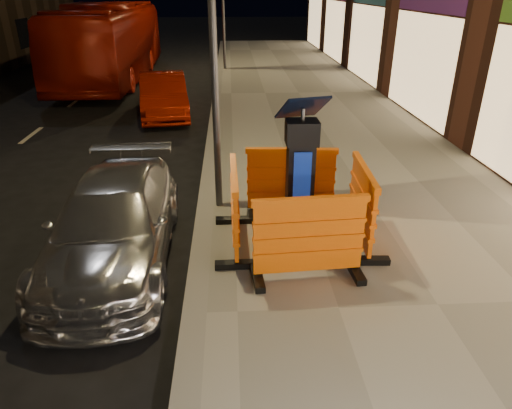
{
  "coord_description": "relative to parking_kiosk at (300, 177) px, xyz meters",
  "views": [
    {
      "loc": [
        0.5,
        -4.41,
        3.71
      ],
      "look_at": [
        0.8,
        1.0,
        1.1
      ],
      "focal_mm": 32.0,
      "sensor_mm": 36.0,
      "label": 1
    }
  ],
  "objects": [
    {
      "name": "ground_plane",
      "position": [
        -1.47,
        -1.63,
        -1.21
      ],
      "size": [
        120.0,
        120.0,
        0.0
      ],
      "primitive_type": "plane",
      "color": "black",
      "rests_on": "ground"
    },
    {
      "name": "sidewalk",
      "position": [
        1.53,
        -1.63,
        -1.14
      ],
      "size": [
        6.0,
        60.0,
        0.15
      ],
      "primitive_type": "cube",
      "color": "gray",
      "rests_on": "ground"
    },
    {
      "name": "kerb",
      "position": [
        -1.47,
        -1.63,
        -1.14
      ],
      "size": [
        0.3,
        60.0,
        0.15
      ],
      "primitive_type": "cube",
      "color": "slate",
      "rests_on": "ground"
    },
    {
      "name": "parking_kiosk",
      "position": [
        0.0,
        0.0,
        0.0
      ],
      "size": [
        0.68,
        0.68,
        2.12
      ],
      "primitive_type": "cube",
      "rotation": [
        0.0,
        0.0,
        -0.02
      ],
      "color": "black",
      "rests_on": "sidewalk"
    },
    {
      "name": "barrier_front",
      "position": [
        0.0,
        -0.95,
        -0.47
      ],
      "size": [
        1.56,
        0.73,
        1.18
      ],
      "primitive_type": "cube",
      "rotation": [
        0.0,
        0.0,
        0.07
      ],
      "color": "#FF6709",
      "rests_on": "sidewalk"
    },
    {
      "name": "barrier_back",
      "position": [
        0.0,
        0.95,
        -0.47
      ],
      "size": [
        1.56,
        0.73,
        1.18
      ],
      "primitive_type": "cube",
      "rotation": [
        0.0,
        0.0,
        -0.07
      ],
      "color": "#FF6709",
      "rests_on": "sidewalk"
    },
    {
      "name": "barrier_kerbside",
      "position": [
        -0.95,
        0.0,
        -0.47
      ],
      "size": [
        0.65,
        1.53,
        1.18
      ],
      "primitive_type": "cube",
      "rotation": [
        0.0,
        0.0,
        1.59
      ],
      "color": "#FF6709",
      "rests_on": "sidewalk"
    },
    {
      "name": "barrier_bldgside",
      "position": [
        0.95,
        0.0,
        -0.47
      ],
      "size": [
        0.71,
        1.55,
        1.18
      ],
      "primitive_type": "cube",
      "rotation": [
        0.0,
        0.0,
        1.52
      ],
      "color": "#FF6709",
      "rests_on": "sidewalk"
    },
    {
      "name": "car_silver",
      "position": [
        -2.71,
        -0.08,
        -1.21
      ],
      "size": [
        1.79,
        4.16,
        1.19
      ],
      "primitive_type": "imported",
      "rotation": [
        0.0,
        0.0,
        0.03
      ],
      "color": "#B8B8BD",
      "rests_on": "ground"
    },
    {
      "name": "car_red",
      "position": [
        -3.05,
        8.26,
        -1.21
      ],
      "size": [
        1.94,
        4.05,
        1.28
      ],
      "primitive_type": "imported",
      "rotation": [
        0.0,
        0.0,
        0.15
      ],
      "color": "#881303",
      "rests_on": "ground"
    },
    {
      "name": "bus_doubledecker",
      "position": [
        -5.97,
        14.65,
        -1.21
      ],
      "size": [
        2.74,
        11.17,
        3.1
      ],
      "primitive_type": "imported",
      "rotation": [
        0.0,
        0.0,
        0.01
      ],
      "color": "maroon",
      "rests_on": "ground"
    },
    {
      "name": "street_lamp_mid",
      "position": [
        -1.22,
        1.37,
        1.94
      ],
      "size": [
        0.12,
        0.12,
        6.0
      ],
      "primitive_type": "cylinder",
      "color": "#3F3F44",
      "rests_on": "sidewalk"
    }
  ]
}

